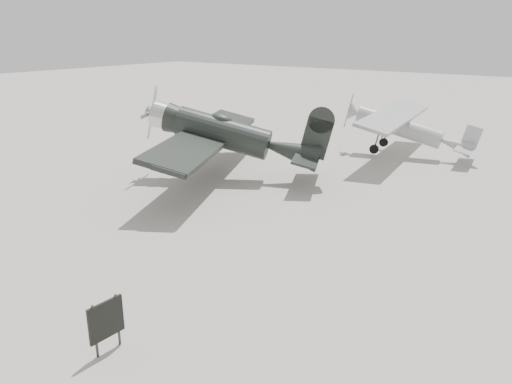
% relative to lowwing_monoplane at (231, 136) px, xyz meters
% --- Properties ---
extents(ground, '(160.00, 160.00, 0.00)m').
position_rel_lowwing_monoplane_xyz_m(ground, '(5.09, -6.38, -2.27)').
color(ground, '#9C968B').
rests_on(ground, ground).
extents(lowwing_monoplane, '(10.04, 12.97, 4.29)m').
position_rel_lowwing_monoplane_xyz_m(lowwing_monoplane, '(0.00, 0.00, 0.00)').
color(lowwing_monoplane, black).
rests_on(lowwing_monoplane, ground).
extents(highwing_monoplane, '(7.97, 11.20, 3.16)m').
position_rel_lowwing_monoplane_xyz_m(highwing_monoplane, '(5.56, 9.95, -0.29)').
color(highwing_monoplane, '#999A9E').
rests_on(highwing_monoplane, ground).
extents(sign_board, '(0.12, 0.96, 1.39)m').
position_rel_lowwing_monoplane_xyz_m(sign_board, '(6.72, -13.43, -1.44)').
color(sign_board, '#333333').
rests_on(sign_board, ground).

